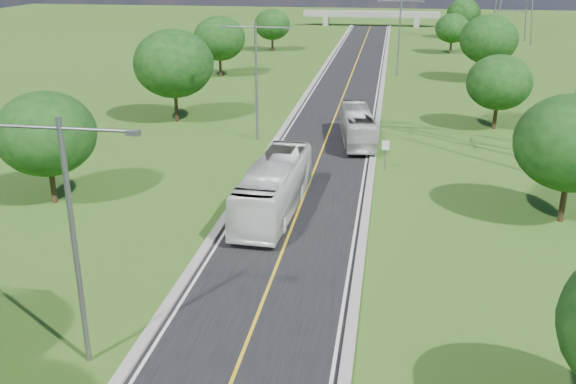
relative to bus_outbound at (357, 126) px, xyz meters
name	(u,v)px	position (x,y,z in m)	size (l,w,h in m)	color
ground	(340,104)	(-2.68, 14.66, -1.47)	(260.00, 260.00, 0.00)	#385919
road	(344,93)	(-2.68, 20.66, -1.44)	(8.00, 150.00, 0.06)	black
curb_left	(308,91)	(-6.93, 20.66, -1.36)	(0.50, 150.00, 0.22)	gray
curb_right	(381,93)	(1.57, 20.66, -1.36)	(0.50, 150.00, 0.22)	gray
speed_limit_sign	(385,150)	(2.52, -7.36, 0.13)	(0.55, 0.09, 2.40)	slate
overpass	(371,15)	(-2.68, 94.66, 0.94)	(30.00, 3.00, 3.20)	gray
streetlight_near_left	(72,224)	(-8.68, -33.34, 4.47)	(5.90, 0.25, 10.00)	slate
streetlight_mid_left	(256,71)	(-8.68, -0.34, 4.47)	(5.90, 0.25, 10.00)	slate
streetlight_far_right	(400,30)	(3.32, 32.66, 4.47)	(5.90, 0.25, 10.00)	slate
tree_lb	(46,134)	(-18.68, -17.34, 3.18)	(6.30, 6.30, 7.33)	black
tree_lc	(174,64)	(-17.68, 4.66, 4.11)	(7.56, 7.56, 8.79)	black
tree_ld	(219,38)	(-19.68, 28.66, 3.49)	(6.72, 6.72, 7.82)	black
tree_le	(272,24)	(-17.18, 52.66, 2.86)	(5.88, 5.88, 6.84)	black
tree_rb	(573,143)	(13.32, -15.34, 3.49)	(6.72, 6.72, 7.82)	black
tree_rc	(499,82)	(12.32, 6.66, 2.86)	(5.88, 5.88, 6.84)	black
tree_rd	(489,39)	(14.32, 30.66, 3.80)	(7.14, 7.14, 8.30)	black
tree_re	(452,28)	(11.82, 54.66, 2.55)	(5.46, 5.46, 6.35)	black
tree_rf	(464,14)	(15.32, 74.66, 3.18)	(6.30, 6.30, 7.33)	black
bus_outbound	(357,126)	(0.00, 0.00, 0.00)	(2.37, 10.12, 2.82)	beige
bus_inbound	(274,187)	(-4.16, -16.80, 0.23)	(2.76, 11.79, 3.28)	white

